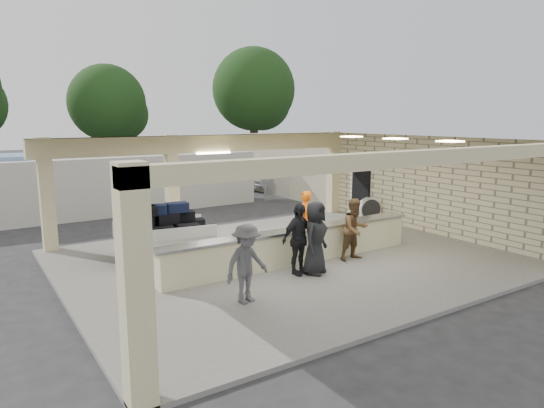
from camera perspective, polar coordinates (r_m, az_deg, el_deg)
ground at (r=14.11m, az=1.54°, el=-6.83°), size 120.00×120.00×0.00m
pavilion at (r=14.43m, az=0.76°, el=-0.92°), size 12.01×10.00×3.55m
baggage_counter at (r=13.55m, az=2.76°, el=-4.97°), size 8.20×0.58×0.98m
luggage_cart at (r=14.37m, az=-12.82°, el=-2.75°), size 2.91×2.06×1.57m
drum_fan at (r=19.07m, az=11.38°, el=-0.62°), size 0.93×0.55×0.99m
baggage_handler at (r=14.99m, az=3.87°, el=-1.87°), size 0.66×0.75×1.81m
passenger_a at (r=13.99m, az=9.75°, el=-2.94°), size 0.87×0.41×1.77m
passenger_b at (r=12.52m, az=3.14°, el=-4.15°), size 1.14×0.57×1.86m
passenger_c at (r=10.64m, az=-3.00°, el=-7.00°), size 1.20×0.63×1.76m
passenger_d at (r=12.58m, az=5.10°, el=-3.98°), size 1.00×0.80×1.91m
car_white_a at (r=28.73m, az=1.59°, el=3.42°), size 5.83×3.72×1.54m
car_white_b at (r=31.01m, az=6.91°, el=3.81°), size 4.82×1.97×1.50m
car_dark at (r=29.66m, az=-6.15°, el=3.50°), size 4.44×1.75×1.46m
container_white at (r=22.45m, az=-16.27°, el=2.36°), size 11.52×2.51×2.49m
fence at (r=27.61m, az=9.77°, el=3.60°), size 12.06×0.06×2.03m
tree_mid at (r=38.58m, az=-18.41°, el=10.87°), size 6.00×5.60×8.00m
tree_right at (r=42.46m, az=-1.90°, el=12.94°), size 7.20×7.00×10.00m
adjacent_building at (r=27.32m, az=6.06°, el=4.78°), size 6.00×8.00×3.20m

